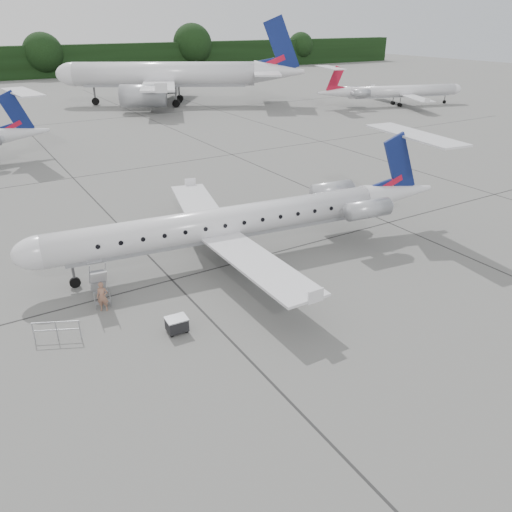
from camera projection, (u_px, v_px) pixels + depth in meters
ground at (333, 299)px, 28.01m from camera, size 320.00×320.00×0.00m
treeline at (6, 63)px, 126.39m from camera, size 260.00×4.00×8.00m
main_regional_jet at (222, 208)px, 31.12m from camera, size 29.70×23.06×7.03m
airstair at (99, 282)px, 27.44m from camera, size 1.11×2.22×2.20m
passenger at (103, 297)px, 26.55m from camera, size 0.73×0.65×1.68m
safety_railing at (57, 331)px, 24.25m from camera, size 2.02×1.02×1.00m
baggage_cart at (177, 325)px, 24.86m from camera, size 1.05×0.87×0.87m
bg_narrowbody at (164, 62)px, 87.99m from camera, size 50.10×45.79×14.68m
bg_regional_right at (403, 85)px, 88.86m from camera, size 30.88×25.93×6.95m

